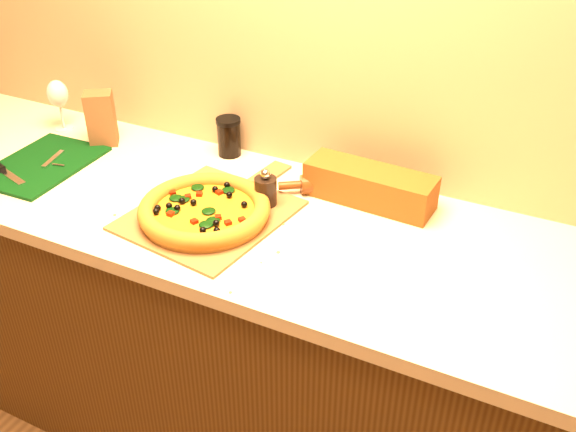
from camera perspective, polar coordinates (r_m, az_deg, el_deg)
The scene contains 12 objects.
cabinet at distance 2.01m, azimuth -1.60°, elevation -11.53°, with size 2.80×0.65×0.86m, color #472B0F.
countertop at distance 1.73m, azimuth -1.83°, elevation -0.75°, with size 2.84×0.68×0.04m, color beige.
pizza_peel at distance 1.75m, azimuth -6.66°, elevation 0.33°, with size 0.42×0.58×0.01m.
pizza at distance 1.71m, azimuth -7.43°, elevation 0.52°, with size 0.35×0.35×0.05m.
cutting_board at distance 2.11m, azimuth -21.18°, elevation 4.29°, with size 0.28×0.36×0.03m.
bottle_cap at distance 2.06m, azimuth -19.48°, elevation 3.84°, with size 0.03×0.03×0.01m, color black.
pepper_grinder at distance 1.75m, azimuth -2.00°, elevation 2.21°, with size 0.06×0.06×0.12m.
rolling_pin at distance 1.84m, azimuth 5.45°, elevation 3.08°, with size 0.35×0.25×0.06m.
bread_bag at distance 1.78m, azimuth 7.27°, elevation 2.69°, with size 0.36×0.12×0.10m, color brown.
wine_glass at distance 2.30m, azimuth -19.79°, elevation 10.08°, with size 0.07×0.07×0.17m.
paper_bag at distance 2.16m, azimuth -16.28°, elevation 8.31°, with size 0.09×0.07×0.17m, color brown.
dark_jar at distance 2.02m, azimuth -5.27°, elevation 7.04°, with size 0.08×0.08×0.12m.
Camera 1 is at (0.69, 0.16, 1.83)m, focal length 40.00 mm.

